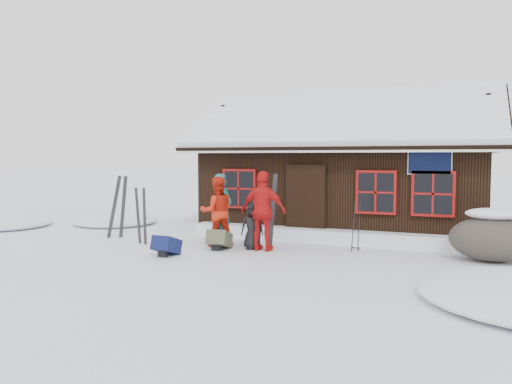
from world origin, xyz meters
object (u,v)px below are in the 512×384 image
backpack_blue (167,249)px  backpack_olive (219,242)px  boulder (492,237)px  ski_pair_left (119,207)px  skier_orange_right (263,211)px  skier_orange_left (217,212)px  ski_poles (356,227)px  skier_crouched (252,227)px  skier_teal (223,209)px

backpack_blue → backpack_olive: bearing=56.5°
boulder → ski_pair_left: bearing=-176.8°
skier_orange_right → backpack_olive: size_ratio=3.02×
skier_orange_left → ski_poles: (3.38, 0.70, -0.30)m
skier_orange_left → skier_crouched: bearing=140.9°
skier_orange_left → skier_orange_right: 1.32m
boulder → backpack_blue: bearing=-162.3°
boulder → ski_poles: size_ratio=1.43×
ski_poles → backpack_olive: size_ratio=1.94×
skier_teal → ski_pair_left: size_ratio=1.02×
skier_orange_left → ski_poles: size_ratio=1.43×
ski_pair_left → backpack_blue: ski_pair_left is taller
skier_crouched → ski_pair_left: (-4.13, 0.16, 0.30)m
ski_pair_left → ski_poles: (6.53, 0.57, -0.27)m
skier_teal → ski_poles: skier_teal is taller
skier_teal → skier_orange_right: size_ratio=0.95×
boulder → backpack_olive: boulder is taller
skier_teal → ski_poles: size_ratio=1.47×
skier_orange_left → ski_poles: bearing=154.6°
ski_poles → backpack_blue: size_ratio=2.03×
ski_poles → skier_orange_right: bearing=-158.3°
skier_teal → boulder: 6.39m
boulder → skier_teal: bearing=-177.6°
skier_crouched → ski_pair_left: bearing=153.4°
ski_poles → backpack_blue: ski_poles is taller
skier_crouched → backpack_olive: skier_crouched is taller
skier_teal → ski_pair_left: bearing=103.5°
skier_orange_right → skier_crouched: 0.53m
skier_teal → skier_orange_left: (0.04, -0.39, -0.03)m
skier_teal → skier_orange_left: 0.39m
skier_orange_left → boulder: bearing=148.8°
skier_crouched → backpack_olive: bearing=-180.0°
skier_crouched → skier_teal: bearing=133.0°
ski_pair_left → backpack_olive: (3.40, -0.49, -0.68)m
skier_crouched → boulder: (5.35, 0.70, -0.03)m
skier_crouched → backpack_blue: bearing=-159.4°
skier_orange_right → skier_crouched: size_ratio=1.73×
ski_pair_left → backpack_blue: 3.18m
skier_crouched → backpack_olive: 0.89m
skier_orange_left → ski_pair_left: 3.15m
skier_orange_left → boulder: (6.34, 0.66, -0.36)m
ski_pair_left → backpack_olive: bearing=-11.5°
skier_orange_left → skier_crouched: skier_orange_left is taller
skier_orange_left → backpack_olive: (0.25, -0.37, -0.71)m
skier_orange_right → skier_orange_left: bearing=-5.0°
skier_teal → boulder: (6.37, 0.27, -0.39)m
skier_crouched → ski_pair_left: size_ratio=0.62×
skier_orange_left → ski_pair_left: size_ratio=0.98×
ski_pair_left → ski_poles: size_ratio=1.45×
skier_orange_left → skier_orange_right: bearing=137.6°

